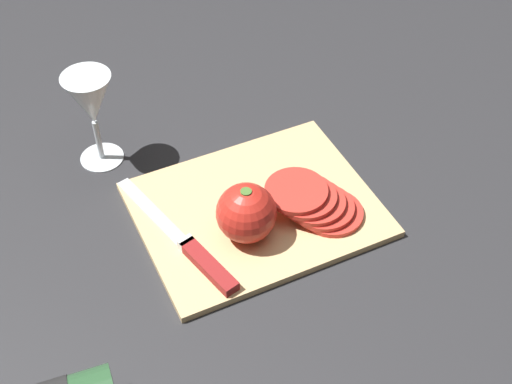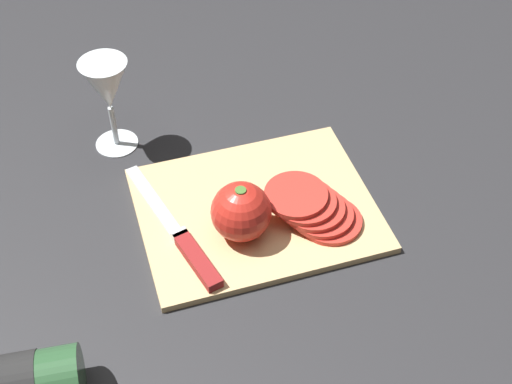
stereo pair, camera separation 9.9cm
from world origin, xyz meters
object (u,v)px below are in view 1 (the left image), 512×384
(whole_tomato, at_px, (246,213))
(knife, at_px, (198,256))
(wine_glass, at_px, (91,104))
(tomato_slice_stack_near, at_px, (314,202))

(whole_tomato, relative_size, knife, 0.32)
(whole_tomato, distance_m, knife, 0.09)
(wine_glass, relative_size, knife, 0.59)
(wine_glass, xyz_separation_m, knife, (-0.06, 0.26, -0.09))
(whole_tomato, xyz_separation_m, tomato_slice_stack_near, (-0.10, 0.00, -0.02))
(whole_tomato, height_order, knife, whole_tomato)
(knife, bearing_deg, whole_tomato, -94.65)
(knife, relative_size, tomato_slice_stack_near, 2.03)
(whole_tomato, bearing_deg, wine_glass, -61.55)
(wine_glass, height_order, knife, wine_glass)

